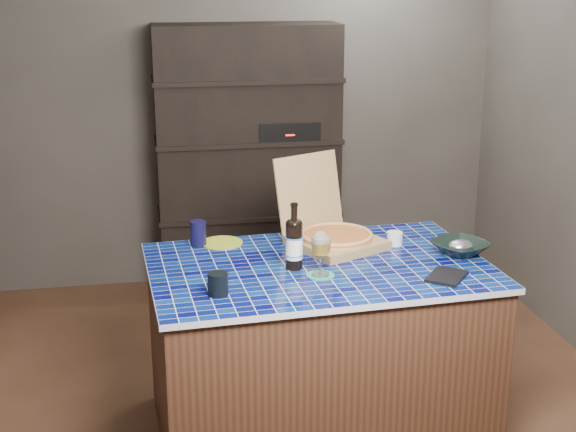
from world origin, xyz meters
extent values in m
plane|color=brown|center=(0.00, 0.00, 0.00)|extent=(3.50, 3.50, 0.00)
plane|color=#544E49|center=(0.00, 1.75, 1.25)|extent=(3.50, 0.00, 3.50)
plane|color=#544E49|center=(0.00, -1.75, 1.25)|extent=(3.50, 0.00, 3.50)
cube|color=black|center=(0.00, 1.53, 0.90)|extent=(1.20, 0.40, 1.80)
cube|color=black|center=(0.25, 1.48, 1.12)|extent=(0.40, 0.32, 0.12)
cube|color=#4D2E1E|center=(0.08, -0.32, 0.41)|extent=(1.55, 1.02, 0.81)
cube|color=#05074B|center=(0.08, -0.32, 0.83)|extent=(1.59, 1.06, 0.03)
cube|color=#9A734F|center=(0.21, -0.10, 0.86)|extent=(0.50, 0.50, 0.04)
cube|color=#9A734F|center=(0.12, 0.10, 1.07)|extent=(0.38, 0.24, 0.37)
cylinder|color=tan|center=(0.21, -0.10, 0.89)|extent=(0.35, 0.35, 0.01)
cylinder|color=maroon|center=(0.21, -0.10, 0.90)|extent=(0.31, 0.31, 0.01)
torus|color=tan|center=(0.21, -0.10, 0.91)|extent=(0.35, 0.35, 0.02)
cylinder|color=black|center=(-0.04, -0.35, 0.95)|extent=(0.08, 0.08, 0.21)
ellipsoid|color=black|center=(-0.04, -0.35, 1.05)|extent=(0.08, 0.08, 0.04)
cylinder|color=black|center=(-0.04, -0.35, 1.11)|extent=(0.03, 0.03, 0.09)
cylinder|color=white|center=(-0.04, -0.35, 0.94)|extent=(0.08, 0.08, 0.10)
cylinder|color=#407BDB|center=(-0.04, -0.35, 0.91)|extent=(0.08, 0.08, 0.01)
cylinder|color=#407BDB|center=(-0.04, -0.35, 0.99)|extent=(0.08, 0.08, 0.01)
cylinder|color=#1B8E7C|center=(0.05, -0.47, 0.84)|extent=(0.12, 0.12, 0.01)
cylinder|color=white|center=(0.05, -0.47, 0.85)|extent=(0.08, 0.08, 0.01)
cylinder|color=white|center=(0.05, -0.47, 0.90)|extent=(0.01, 0.01, 0.08)
ellipsoid|color=white|center=(0.05, -0.47, 0.99)|extent=(0.09, 0.09, 0.12)
cylinder|color=#BE8C1E|center=(0.05, -0.47, 0.98)|extent=(0.07, 0.07, 0.06)
cylinder|color=white|center=(0.05, -0.47, 1.01)|extent=(0.08, 0.08, 0.02)
cylinder|color=black|center=(-0.41, -0.60, 0.89)|extent=(0.09, 0.09, 0.10)
cube|color=black|center=(0.59, -0.59, 0.85)|extent=(0.23, 0.24, 0.02)
imported|color=black|center=(0.77, -0.30, 0.87)|extent=(0.33, 0.33, 0.06)
ellipsoid|color=silver|center=(0.77, -0.30, 0.88)|extent=(0.12, 0.10, 0.06)
cylinder|color=white|center=(0.50, -0.12, 0.87)|extent=(0.08, 0.08, 0.07)
cylinder|color=black|center=(-0.44, 0.04, 0.90)|extent=(0.08, 0.08, 0.12)
cylinder|color=#9DB025|center=(-0.33, 0.05, 0.85)|extent=(0.20, 0.20, 0.01)
camera|label=1|loc=(-0.68, -3.67, 2.13)|focal=50.00mm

